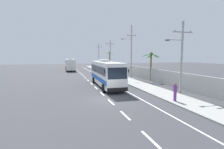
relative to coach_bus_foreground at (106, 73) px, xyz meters
The scene contains 16 objects.
ground_plane 7.73m from the coach_bus_foreground, 102.82° to the right, with size 160.00×160.00×0.00m, color #3A3A3F.
sidewalk_kerb 6.13m from the coach_bus_foreground, 27.83° to the left, with size 3.20×90.00×0.14m, color #999993.
lane_markings 7.59m from the coach_bus_foreground, 87.23° to the left, with size 3.41×71.00×0.01m.
boundary_wall 11.22m from the coach_bus_foreground, 36.90° to the left, with size 0.24×60.00×2.22m, color #B2B2AD.
coach_bus_foreground is the anchor object (origin of this frame).
coach_bus_far_lane 29.24m from the coach_bus_foreground, 97.32° to the left, with size 3.00×10.74×3.72m.
motorcycle_beside_bus 9.10m from the coach_bus_foreground, 76.72° to the left, with size 0.56×1.96×1.56m.
pedestrian_near_kerb 14.79m from the coach_bus_foreground, 68.18° to the left, with size 0.36×0.36×1.62m.
pedestrian_midwalk 9.39m from the coach_bus_foreground, 59.16° to the left, with size 0.36×0.36×1.77m.
pedestrian_far_walk 11.09m from the coach_bus_foreground, 67.82° to the right, with size 0.36×0.36×1.75m.
utility_pole_nearest 10.43m from the coach_bus_foreground, 47.04° to the right, with size 3.44×0.24×8.28m.
utility_pole_mid 10.77m from the coach_bus_foreground, 46.41° to the left, with size 3.12×0.24×10.36m.
utility_pole_far 23.41m from the coach_bus_foreground, 72.55° to the left, with size 2.57×0.24×8.66m.
utility_pole_distant 37.72m from the coach_bus_foreground, 79.49° to the left, with size 2.41×0.24×8.73m.
palm_nearest 9.46m from the coach_bus_foreground, 17.36° to the left, with size 3.07×3.04×5.07m.
palm_second 31.83m from the coach_bus_foreground, 73.36° to the left, with size 2.77×2.91×5.86m.
Camera 1 is at (-4.39, -16.28, 4.43)m, focal length 26.96 mm.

